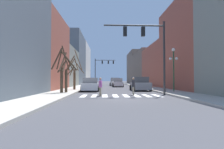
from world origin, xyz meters
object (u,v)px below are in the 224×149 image
car_parked_right_far (116,81)px  pedestrian_crossing_street (100,85)px  car_parked_left_mid (140,84)px  street_tree_right_near (74,74)px  traffic_signal_near (148,42)px  street_tree_left_mid (74,76)px  street_lamp_right_corner (174,61)px  street_tree_right_mid (62,71)px  car_parked_right_mid (91,85)px  traffic_signal_far (102,66)px  car_parked_left_near (114,82)px  car_parked_left_far (118,83)px  pedestrian_on_right_sidewalk (133,85)px  street_tree_left_near (65,74)px

car_parked_right_far → pedestrian_crossing_street: (-3.36, -32.61, 0.10)m
car_parked_left_mid → street_tree_right_near: (-8.24, 0.21, 1.33)m
traffic_signal_near → street_tree_left_mid: traffic_signal_near is taller
street_lamp_right_corner → street_tree_right_mid: bearing=-174.6°
car_parked_right_mid → traffic_signal_far: bearing=-2.2°
street_lamp_right_corner → car_parked_right_far: street_lamp_right_corner is taller
street_tree_left_mid → car_parked_left_near: bearing=70.4°
car_parked_left_far → car_parked_left_near: size_ratio=0.96×
car_parked_left_near → street_tree_right_near: street_tree_right_near is taller
car_parked_right_mid → street_tree_right_near: bearing=70.5°
traffic_signal_far → car_parked_left_far: 13.50m
car_parked_left_near → car_parked_right_far: car_parked_right_far is taller
car_parked_left_far → car_parked_left_mid: car_parked_left_mid is taller
traffic_signal_far → car_parked_left_far: (3.13, -12.45, -4.20)m
street_lamp_right_corner → car_parked_left_near: (-5.14, 20.65, -2.54)m
street_tree_right_near → pedestrian_crossing_street: bearing=-64.9°
car_parked_left_near → pedestrian_on_right_sidewalk: 23.17m
car_parked_left_near → pedestrian_crossing_street: car_parked_left_near is taller
pedestrian_crossing_street → street_tree_right_mid: street_tree_right_mid is taller
street_lamp_right_corner → car_parked_left_far: bearing=108.0°
traffic_signal_far → pedestrian_on_right_sidewalk: bearing=-83.7°
car_parked_right_far → car_parked_right_mid: (-4.71, -25.95, -0.07)m
car_parked_left_mid → car_parked_right_mid: size_ratio=0.98×
car_parked_left_far → pedestrian_crossing_street: 18.34m
street_tree_left_mid → car_parked_right_mid: bearing=-15.6°
car_parked_left_near → street_tree_left_near: bearing=165.0°
traffic_signal_far → car_parked_right_far: 5.96m
street_lamp_right_corner → street_tree_right_near: street_tree_right_near is taller
street_tree_left_near → car_parked_right_far: bearing=77.4°
street_lamp_right_corner → pedestrian_on_right_sidewalk: (-4.64, -2.51, -2.42)m
street_tree_right_mid → street_tree_left_mid: 5.04m
street_lamp_right_corner → car_parked_right_far: (-4.18, 29.30, -2.54)m
street_lamp_right_corner → car_parked_right_mid: (-8.89, 3.35, -2.60)m
traffic_signal_far → pedestrian_crossing_street: 30.85m
car_parked_right_mid → street_tree_left_mid: 2.50m
pedestrian_crossing_street → street_tree_left_near: street_tree_left_near is taller
street_lamp_right_corner → car_parked_left_near: 21.43m
car_parked_left_near → car_parked_right_mid: car_parked_left_near is taller
car_parked_left_near → street_tree_right_mid: size_ratio=0.98×
traffic_signal_near → street_tree_left_mid: bearing=140.4°
car_parked_left_mid → pedestrian_on_right_sidewalk: bearing=163.8°
street_lamp_right_corner → car_parked_right_far: size_ratio=1.09×
car_parked_left_far → street_tree_right_near: bearing=149.9°
street_tree_right_near → car_parked_left_mid: bearing=-1.5°
street_tree_left_near → car_parked_left_far: bearing=68.8°
car_parked_left_near → pedestrian_on_right_sidewalk: car_parked_left_near is taller
traffic_signal_far → street_tree_right_near: (-3.07, -23.16, -2.84)m
street_lamp_right_corner → street_tree_left_mid: size_ratio=1.18×
traffic_signal_far → street_tree_right_mid: bearing=-96.6°
car_parked_left_mid → car_parked_right_mid: 6.12m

